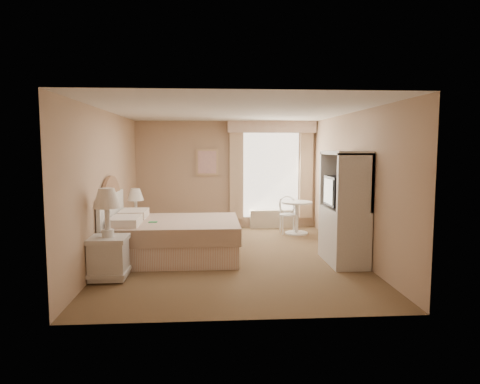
{
  "coord_description": "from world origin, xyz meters",
  "views": [
    {
      "loc": [
        -0.37,
        -7.27,
        1.9
      ],
      "look_at": [
        0.15,
        0.3,
        1.1
      ],
      "focal_mm": 32.0,
      "sensor_mm": 36.0,
      "label": 1
    }
  ],
  "objects": [
    {
      "name": "bed",
      "position": [
        -1.12,
        0.0,
        0.37
      ],
      "size": [
        2.19,
        1.73,
        1.53
      ],
      "color": "tan",
      "rests_on": "room"
    },
    {
      "name": "nightstand_near",
      "position": [
        -1.84,
        -1.16,
        0.49
      ],
      "size": [
        0.54,
        0.54,
        1.3
      ],
      "color": "silver",
      "rests_on": "room"
    },
    {
      "name": "room",
      "position": [
        0.0,
        0.0,
        1.25
      ],
      "size": [
        4.21,
        5.51,
        2.51
      ],
      "color": "brown",
      "rests_on": "ground"
    },
    {
      "name": "nightstand_far",
      "position": [
        -1.84,
        1.12,
        0.41
      ],
      "size": [
        0.45,
        0.45,
        1.08
      ],
      "color": "silver",
      "rests_on": "room"
    },
    {
      "name": "cafe_chair",
      "position": [
        1.33,
        2.0,
        0.47
      ],
      "size": [
        0.4,
        0.4,
        0.82
      ],
      "rotation": [
        0.0,
        0.0,
        0.02
      ],
      "color": "silver",
      "rests_on": "room"
    },
    {
      "name": "framed_art",
      "position": [
        -0.45,
        2.71,
        1.55
      ],
      "size": [
        0.52,
        0.04,
        0.62
      ],
      "color": "tan",
      "rests_on": "room"
    },
    {
      "name": "armoire",
      "position": [
        1.81,
        -0.48,
        0.76
      ],
      "size": [
        0.55,
        1.11,
        1.84
      ],
      "color": "silver",
      "rests_on": "room"
    },
    {
      "name": "round_table",
      "position": [
        1.51,
        1.9,
        0.48
      ],
      "size": [
        0.67,
        0.67,
        0.71
      ],
      "color": "silver",
      "rests_on": "room"
    },
    {
      "name": "window",
      "position": [
        1.05,
        2.65,
        1.34
      ],
      "size": [
        2.05,
        0.22,
        2.51
      ],
      "color": "white",
      "rests_on": "room"
    }
  ]
}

